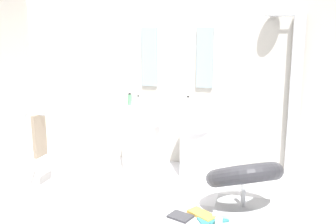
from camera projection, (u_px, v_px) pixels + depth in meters
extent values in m
cube|color=silver|center=(140.00, 213.00, 3.74)|extent=(4.80, 3.60, 0.04)
cube|color=beige|center=(178.00, 72.00, 5.04)|extent=(4.80, 0.10, 2.60)
cube|color=white|center=(142.00, 147.00, 4.91)|extent=(0.40, 0.40, 0.63)
cylinder|color=white|center=(141.00, 114.00, 4.82)|extent=(0.51, 0.51, 0.27)
cylinder|color=#B7BABF|center=(145.00, 99.00, 4.91)|extent=(0.02, 0.02, 0.10)
cube|color=white|center=(198.00, 151.00, 4.71)|extent=(0.40, 0.40, 0.63)
cylinder|color=white|center=(199.00, 117.00, 4.62)|extent=(0.51, 0.51, 0.27)
cylinder|color=#B7BABF|center=(201.00, 101.00, 4.72)|extent=(0.02, 0.02, 0.10)
cube|color=#8C9EA8|center=(149.00, 57.00, 5.03)|extent=(0.22, 0.03, 0.80)
cube|color=#8C9EA8|center=(205.00, 58.00, 4.84)|extent=(0.22, 0.03, 0.80)
cube|color=#B7BABF|center=(295.00, 97.00, 4.59)|extent=(0.14, 0.08, 2.05)
cylinder|color=#B7BABF|center=(288.00, 15.00, 4.41)|extent=(0.30, 0.02, 0.02)
cylinder|color=#B7BABF|center=(275.00, 15.00, 4.42)|extent=(0.24, 0.24, 0.02)
cube|color=#B7BABF|center=(243.00, 209.00, 3.73)|extent=(0.56, 0.50, 0.06)
cylinder|color=#B7BABF|center=(243.00, 193.00, 3.69)|extent=(0.05, 0.05, 0.34)
torus|color=#333338|center=(244.00, 175.00, 3.65)|extent=(1.07, 1.07, 0.49)
cylinder|color=#B7BABF|center=(27.00, 149.00, 4.27)|extent=(0.03, 0.03, 0.95)
cylinder|color=#B7BABF|center=(38.00, 114.00, 4.14)|extent=(0.36, 0.02, 0.02)
cube|color=gray|center=(40.00, 136.00, 4.19)|extent=(0.04, 0.22, 0.50)
cube|color=teal|center=(213.00, 220.00, 3.53)|extent=(0.32, 0.26, 0.02)
cube|color=#38383D|center=(180.00, 216.00, 3.59)|extent=(0.27, 0.24, 0.02)
cube|color=gold|center=(202.00, 214.00, 3.62)|extent=(0.33, 0.29, 0.03)
cylinder|color=white|center=(219.00, 222.00, 3.41)|extent=(0.07, 0.07, 0.08)
cylinder|color=silver|center=(138.00, 102.00, 4.60)|extent=(0.04, 0.04, 0.13)
cylinder|color=black|center=(138.00, 96.00, 4.59)|extent=(0.02, 0.02, 0.02)
cylinder|color=white|center=(188.00, 101.00, 4.72)|extent=(0.05, 0.05, 0.10)
cylinder|color=black|center=(188.00, 97.00, 4.71)|extent=(0.03, 0.03, 0.02)
cylinder|color=#59996B|center=(130.00, 100.00, 4.72)|extent=(0.06, 0.06, 0.14)
cylinder|color=black|center=(130.00, 94.00, 4.70)|extent=(0.03, 0.03, 0.02)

